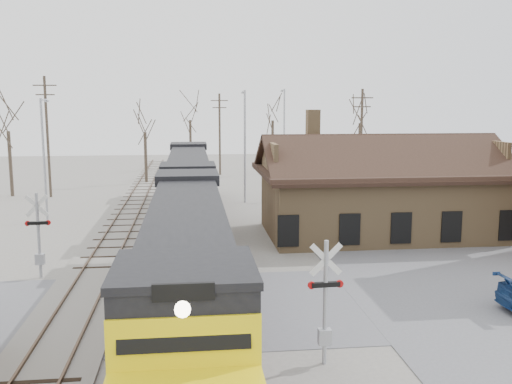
# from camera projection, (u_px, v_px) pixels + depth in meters

# --- Properties ---
(ground) EXTENTS (140.00, 140.00, 0.00)m
(ground) POSITION_uv_depth(u_px,v_px,m) (189.00, 308.00, 23.39)
(ground) COLOR gray
(ground) RESTS_ON ground
(road) EXTENTS (60.00, 9.00, 0.03)m
(road) POSITION_uv_depth(u_px,v_px,m) (189.00, 308.00, 23.39)
(road) COLOR slate
(road) RESTS_ON ground
(track_main) EXTENTS (3.40, 90.00, 0.24)m
(track_main) POSITION_uv_depth(u_px,v_px,m) (189.00, 228.00, 38.10)
(track_main) COLOR gray
(track_main) RESTS_ON ground
(track_siding) EXTENTS (3.40, 90.00, 0.24)m
(track_siding) POSITION_uv_depth(u_px,v_px,m) (121.00, 229.00, 37.59)
(track_siding) COLOR gray
(track_siding) RESTS_ON ground
(depot) EXTENTS (15.20, 9.31, 7.90)m
(depot) POSITION_uv_depth(u_px,v_px,m) (378.00, 197.00, 36.14)
(depot) COLOR olive
(depot) RESTS_ON ground
(locomotive_lead) EXTENTS (3.20, 21.42, 4.76)m
(locomotive_lead) POSITION_uv_depth(u_px,v_px,m) (187.00, 268.00, 20.39)
(locomotive_lead) COLOR black
(locomotive_lead) RESTS_ON ground
(locomotive_trailing) EXTENTS (3.20, 21.42, 4.50)m
(locomotive_trailing) POSITION_uv_depth(u_px,v_px,m) (189.00, 183.00, 41.69)
(locomotive_trailing) COLOR black
(locomotive_trailing) RESTS_ON ground
(crossbuck_near) EXTENTS (1.17, 0.31, 4.10)m
(crossbuck_near) POSITION_uv_depth(u_px,v_px,m) (325.00, 307.00, 18.14)
(crossbuck_near) COLOR #A5A8AD
(crossbuck_near) RESTS_ON ground
(crossbuck_far) EXTENTS (1.19, 0.31, 4.16)m
(crossbuck_far) POSITION_uv_depth(u_px,v_px,m) (39.00, 239.00, 27.12)
(crossbuck_far) COLOR #A5A8AD
(crossbuck_far) RESTS_ON ground
(streetlight_a) EXTENTS (0.25, 2.04, 8.64)m
(streetlight_a) POSITION_uv_depth(u_px,v_px,m) (44.00, 153.00, 39.82)
(streetlight_a) COLOR #A5A8AD
(streetlight_a) RESTS_ON ground
(streetlight_b) EXTENTS (0.25, 2.04, 9.35)m
(streetlight_b) POSITION_uv_depth(u_px,v_px,m) (245.00, 140.00, 47.38)
(streetlight_b) COLOR #A5A8AD
(streetlight_b) RESTS_ON ground
(streetlight_c) EXTENTS (0.25, 2.04, 9.75)m
(streetlight_c) POSITION_uv_depth(u_px,v_px,m) (284.00, 130.00, 60.84)
(streetlight_c) COLOR #A5A8AD
(streetlight_c) RESTS_ON ground
(utility_pole_a) EXTENTS (2.00, 0.24, 10.61)m
(utility_pole_a) POSITION_uv_depth(u_px,v_px,m) (47.00, 135.00, 49.98)
(utility_pole_a) COLOR #382D23
(utility_pole_a) RESTS_ON ground
(utility_pole_b) EXTENTS (2.00, 0.24, 9.35)m
(utility_pole_b) POSITION_uv_depth(u_px,v_px,m) (220.00, 133.00, 65.62)
(utility_pole_b) COLOR #382D23
(utility_pole_b) RESTS_ON ground
(utility_pole_c) EXTENTS (2.00, 0.24, 9.56)m
(utility_pole_c) POSITION_uv_depth(u_px,v_px,m) (361.00, 139.00, 51.95)
(utility_pole_c) COLOR #382D23
(utility_pole_c) RESTS_ON ground
(tree_a) EXTENTS (3.89, 3.89, 9.54)m
(tree_a) POSITION_uv_depth(u_px,v_px,m) (8.00, 120.00, 50.27)
(tree_a) COLOR #382D23
(tree_a) RESTS_ON ground
(tree_b) EXTENTS (3.54, 3.54, 8.67)m
(tree_b) POSITION_uv_depth(u_px,v_px,m) (145.00, 124.00, 58.63)
(tree_b) COLOR #382D23
(tree_b) RESTS_ON ground
(tree_c) EXTENTS (4.08, 4.08, 10.00)m
(tree_c) POSITION_uv_depth(u_px,v_px,m) (190.00, 112.00, 72.00)
(tree_c) COLOR #382D23
(tree_c) RESTS_ON ground
(tree_d) EXTENTS (4.17, 4.17, 10.22)m
(tree_d) POSITION_uv_depth(u_px,v_px,m) (273.00, 112.00, 66.45)
(tree_d) COLOR #382D23
(tree_d) RESTS_ON ground
(tree_e) EXTENTS (4.10, 4.10, 10.05)m
(tree_e) POSITION_uv_depth(u_px,v_px,m) (360.00, 114.00, 60.97)
(tree_e) COLOR #382D23
(tree_e) RESTS_ON ground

